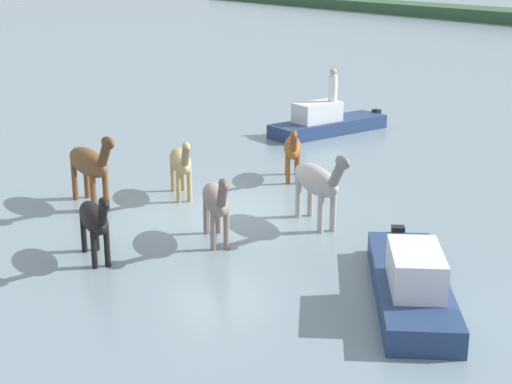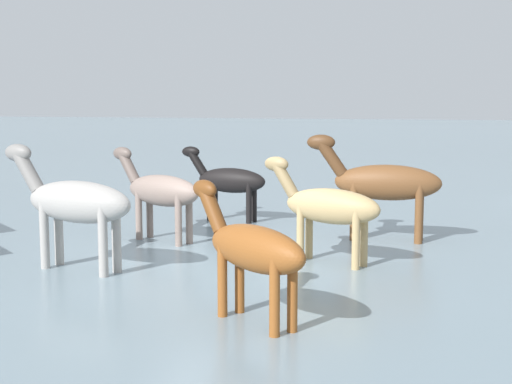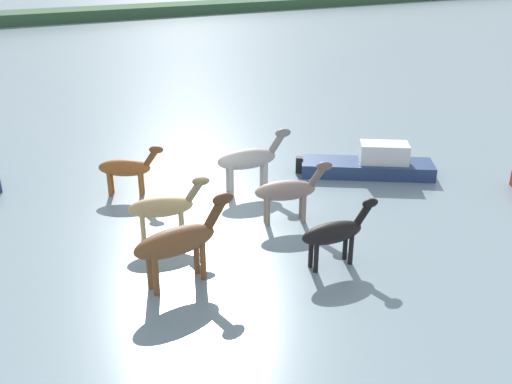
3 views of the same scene
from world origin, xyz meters
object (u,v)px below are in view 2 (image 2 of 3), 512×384
horse_chestnut_trailing (252,248)px  horse_dun_straggler (328,206)px  horse_lead (74,202)px  horse_pinto_flank (382,183)px  horse_gray_outer (160,191)px  horse_dark_mare (229,181)px

horse_chestnut_trailing → horse_dun_straggler: size_ratio=0.89×
horse_lead → horse_dun_straggler: (-3.77, -1.72, -0.14)m
horse_lead → horse_chestnut_trailing: bearing=163.6°
horse_dun_straggler → horse_lead: bearing=42.6°
horse_pinto_flank → horse_lead: bearing=40.5°
horse_pinto_flank → horse_dun_straggler: bearing=73.4°
horse_chestnut_trailing → horse_gray_outer: 5.49m
horse_gray_outer → horse_dun_straggler: horse_gray_outer is taller
horse_gray_outer → horse_dark_mare: 2.72m
horse_lead → horse_dun_straggler: horse_lead is taller
horse_gray_outer → horse_pinto_flank: size_ratio=0.86×
horse_lead → horse_pinto_flank: size_ratio=0.98×
horse_dun_straggler → horse_dark_mare: size_ratio=1.04×
horse_gray_outer → horse_pinto_flank: bearing=-140.7°
horse_chestnut_trailing → horse_lead: size_ratio=0.77×
horse_dark_mare → horse_chestnut_trailing: bearing=120.3°
horse_dark_mare → horse_dun_straggler: bearing=138.8°
horse_lead → horse_dark_mare: horse_lead is taller
horse_gray_outer → horse_dun_straggler: 3.62m
horse_gray_outer → horse_dark_mare: (-0.43, -2.69, -0.07)m
horse_dark_mare → horse_gray_outer: bearing=89.0°
horse_chestnut_trailing → horse_gray_outer: bearing=-19.7°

